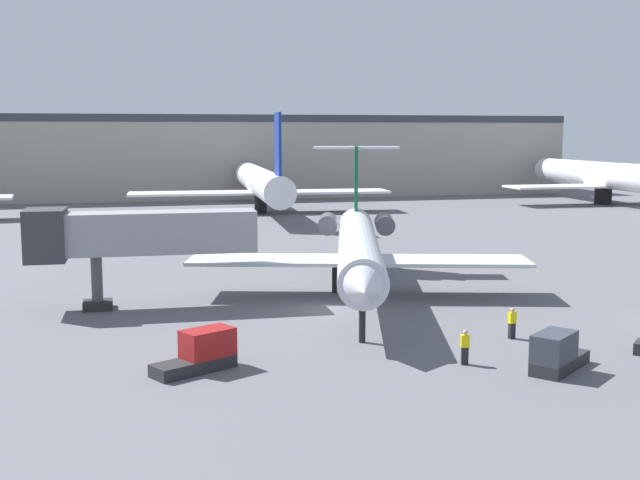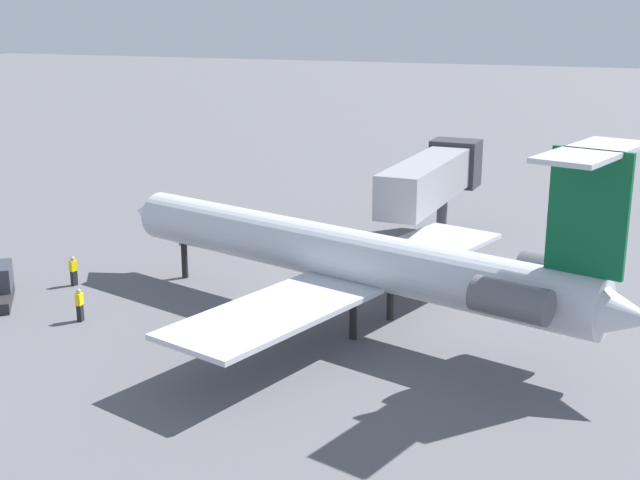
% 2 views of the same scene
% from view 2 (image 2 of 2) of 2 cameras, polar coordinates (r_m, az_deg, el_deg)
% --- Properties ---
extents(ground_plane, '(400.00, 400.00, 0.10)m').
position_cam_2_polar(ground_plane, '(45.30, -0.74, -3.96)').
color(ground_plane, '#5B5B60').
extents(regional_jet, '(23.17, 29.85, 9.84)m').
position_cam_2_polar(regional_jet, '(40.40, 2.42, -1.08)').
color(regional_jet, silver).
rests_on(regional_jet, ground_plane).
extents(jet_bridge, '(14.16, 3.38, 6.35)m').
position_cam_2_polar(jet_bridge, '(54.16, 7.89, 4.29)').
color(jet_bridge, gray).
rests_on(jet_bridge, ground_plane).
extents(ground_crew_marshaller, '(0.44, 0.33, 1.69)m').
position_cam_2_polar(ground_crew_marshaller, '(43.26, -16.11, -4.27)').
color(ground_crew_marshaller, black).
rests_on(ground_crew_marshaller, ground_plane).
extents(ground_crew_loader, '(0.45, 0.34, 1.69)m').
position_cam_2_polar(ground_crew_loader, '(48.87, -16.50, -2.03)').
color(ground_crew_loader, black).
rests_on(ground_crew_loader, ground_plane).
extents(baggage_tug_trailing, '(4.19, 3.12, 1.90)m').
position_cam_2_polar(baggage_tug_trailing, '(57.49, -7.27, 1.07)').
color(baggage_tug_trailing, '#262628').
rests_on(baggage_tug_trailing, ground_plane).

